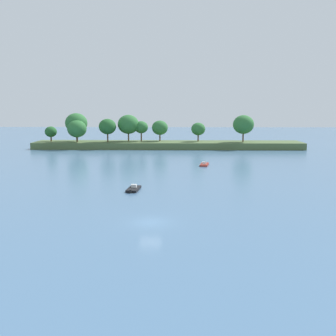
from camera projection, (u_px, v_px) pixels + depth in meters
ground_plane at (150, 222)px, 45.90m from camera, size 400.00×400.00×0.00m
treeline_island at (152, 136)px, 124.57m from camera, size 83.81×10.71×10.96m
fishing_skiff at (204, 164)px, 89.29m from camera, size 2.41×4.90×0.86m
small_motorboat at (134, 189)px, 63.23m from camera, size 2.16×4.59×0.89m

